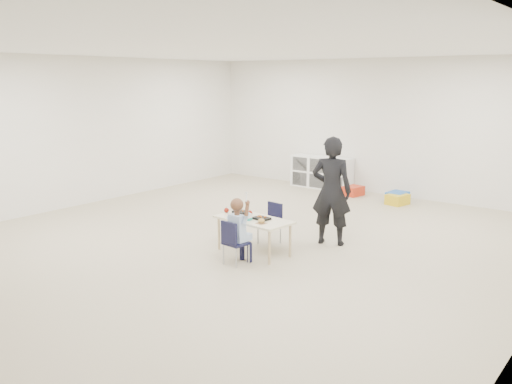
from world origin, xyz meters
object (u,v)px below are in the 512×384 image
Objects in this scene: chair_near at (236,242)px; child at (236,230)px; cubby_shelf at (322,172)px; table at (254,236)px; adult at (331,191)px.

child reaches higher than chair_near.
cubby_shelf reaches higher than chair_near.
adult is at bearing 64.69° from table.
child is at bearing 53.22° from adult.
chair_near is 1.70m from adult.
child is at bearing -72.99° from table.
table is 4.85m from cubby_shelf.
table is 1.90× the size of chair_near.
child is 1.65m from adult.
adult is (2.27, -3.53, 0.44)m from cubby_shelf.
table is 0.51m from chair_near.
child is (0.10, -0.50, 0.22)m from table.
child is 0.59× the size of adult.
chair_near is at bearing -70.88° from cubby_shelf.
chair_near is (0.10, -0.50, 0.04)m from table.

